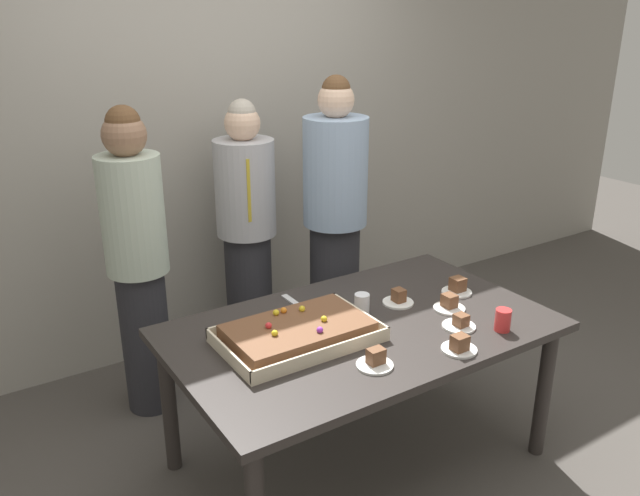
# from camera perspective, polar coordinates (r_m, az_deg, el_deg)

# --- Properties ---
(ground_plane) EXTENTS (12.00, 12.00, 0.00)m
(ground_plane) POSITION_cam_1_polar(r_m,az_deg,el_deg) (3.30, 3.42, -18.21)
(ground_plane) COLOR #4C4742
(interior_back_panel) EXTENTS (8.00, 0.12, 3.00)m
(interior_back_panel) POSITION_cam_1_polar(r_m,az_deg,el_deg) (4.01, -10.01, 12.19)
(interior_back_panel) COLOR #9E998E
(interior_back_panel) RESTS_ON ground_plane
(party_table) EXTENTS (1.71, 1.03, 0.73)m
(party_table) POSITION_cam_1_polar(r_m,az_deg,el_deg) (2.93, 3.68, -8.27)
(party_table) COLOR #2D2826
(party_table) RESTS_ON ground_plane
(sheet_cake) EXTENTS (0.66, 0.42, 0.11)m
(sheet_cake) POSITION_cam_1_polar(r_m,az_deg,el_deg) (2.75, -1.98, -7.55)
(sheet_cake) COLOR beige
(sheet_cake) RESTS_ON party_table
(plated_slice_near_left) EXTENTS (0.15, 0.15, 0.07)m
(plated_slice_near_left) POSITION_cam_1_polar(r_m,az_deg,el_deg) (3.11, 7.00, -4.55)
(plated_slice_near_left) COLOR white
(plated_slice_near_left) RESTS_ON party_table
(plated_slice_near_right) EXTENTS (0.15, 0.15, 0.06)m
(plated_slice_near_right) POSITION_cam_1_polar(r_m,az_deg,el_deg) (2.93, 12.35, -6.61)
(plated_slice_near_right) COLOR white
(plated_slice_near_right) RESTS_ON party_table
(plated_slice_far_left) EXTENTS (0.15, 0.15, 0.08)m
(plated_slice_far_left) POSITION_cam_1_polar(r_m,az_deg,el_deg) (3.27, 12.14, -3.48)
(plated_slice_far_left) COLOR white
(plated_slice_far_left) RESTS_ON party_table
(plated_slice_far_right) EXTENTS (0.15, 0.15, 0.07)m
(plated_slice_far_right) POSITION_cam_1_polar(r_m,az_deg,el_deg) (2.59, 4.95, -9.98)
(plated_slice_far_right) COLOR white
(plated_slice_far_right) RESTS_ON party_table
(plated_slice_center_front) EXTENTS (0.15, 0.15, 0.07)m
(plated_slice_center_front) POSITION_cam_1_polar(r_m,az_deg,el_deg) (3.09, 11.45, -4.96)
(plated_slice_center_front) COLOR white
(plated_slice_center_front) RESTS_ON party_table
(plated_slice_center_back) EXTENTS (0.15, 0.15, 0.08)m
(plated_slice_center_back) POSITION_cam_1_polar(r_m,az_deg,el_deg) (2.74, 12.32, -8.53)
(plated_slice_center_back) COLOR white
(plated_slice_center_back) RESTS_ON party_table
(drink_cup_nearest) EXTENTS (0.07, 0.07, 0.10)m
(drink_cup_nearest) POSITION_cam_1_polar(r_m,az_deg,el_deg) (2.98, 3.76, -5.02)
(drink_cup_nearest) COLOR white
(drink_cup_nearest) RESTS_ON party_table
(drink_cup_middle) EXTENTS (0.07, 0.07, 0.10)m
(drink_cup_middle) POSITION_cam_1_polar(r_m,az_deg,el_deg) (2.94, 15.99, -6.19)
(drink_cup_middle) COLOR red
(drink_cup_middle) RESTS_ON party_table
(cake_server_utensil) EXTENTS (0.03, 0.20, 0.01)m
(cake_server_utensil) POSITION_cam_1_polar(r_m,az_deg,el_deg) (3.10, -2.32, -4.88)
(cake_server_utensil) COLOR silver
(cake_server_utensil) RESTS_ON party_table
(person_serving_front) EXTENTS (0.37, 0.37, 1.73)m
(person_serving_front) POSITION_cam_1_polar(r_m,az_deg,el_deg) (3.77, 1.34, 2.43)
(person_serving_front) COLOR #28282D
(person_serving_front) RESTS_ON ground_plane
(person_green_shirt_behind) EXTENTS (0.35, 0.35, 1.60)m
(person_green_shirt_behind) POSITION_cam_1_polar(r_m,az_deg,el_deg) (3.81, -6.53, 1.45)
(person_green_shirt_behind) COLOR #28282D
(person_green_shirt_behind) RESTS_ON ground_plane
(person_striped_tie_right) EXTENTS (0.32, 0.32, 1.64)m
(person_striped_tie_right) POSITION_cam_1_polar(r_m,az_deg,el_deg) (3.39, -15.97, -0.97)
(person_striped_tie_right) COLOR #28282D
(person_striped_tie_right) RESTS_ON ground_plane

